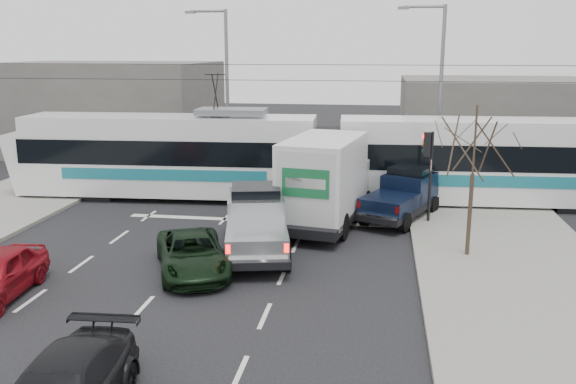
# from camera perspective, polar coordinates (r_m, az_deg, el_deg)

# --- Properties ---
(ground) EXTENTS (120.00, 120.00, 0.00)m
(ground) POSITION_cam_1_polar(r_m,az_deg,el_deg) (19.52, -5.48, -7.50)
(ground) COLOR black
(ground) RESTS_ON ground
(sidewalk_right) EXTENTS (6.00, 60.00, 0.15)m
(sidewalk_right) POSITION_cam_1_polar(r_m,az_deg,el_deg) (19.47, 21.46, -8.22)
(sidewalk_right) COLOR gray
(sidewalk_right) RESTS_ON ground
(rails) EXTENTS (60.00, 1.60, 0.03)m
(rails) POSITION_cam_1_polar(r_m,az_deg,el_deg) (28.89, -0.70, -0.53)
(rails) COLOR #33302D
(rails) RESTS_ON ground
(building_left) EXTENTS (14.00, 10.00, 6.00)m
(building_left) POSITION_cam_1_polar(r_m,az_deg,el_deg) (43.98, -16.54, 7.64)
(building_left) COLOR slate
(building_left) RESTS_ON ground
(building_right) EXTENTS (12.00, 10.00, 5.00)m
(building_right) POSITION_cam_1_polar(r_m,az_deg,el_deg) (42.58, 18.76, 6.64)
(building_right) COLOR slate
(building_right) RESTS_ON ground
(bare_tree) EXTENTS (2.40, 2.40, 5.00)m
(bare_tree) POSITION_cam_1_polar(r_m,az_deg,el_deg) (20.65, 17.05, 4.03)
(bare_tree) COLOR #47382B
(bare_tree) RESTS_ON ground
(traffic_signal) EXTENTS (0.44, 0.44, 3.60)m
(traffic_signal) POSITION_cam_1_polar(r_m,az_deg,el_deg) (24.61, 12.98, 3.20)
(traffic_signal) COLOR black
(traffic_signal) RESTS_ON ground
(street_lamp_near) EXTENTS (2.38, 0.25, 9.00)m
(street_lamp_near) POSITION_cam_1_polar(r_m,az_deg,el_deg) (31.86, 13.77, 9.68)
(street_lamp_near) COLOR slate
(street_lamp_near) RESTS_ON ground
(street_lamp_far) EXTENTS (2.38, 0.25, 9.00)m
(street_lamp_far) POSITION_cam_1_polar(r_m,az_deg,el_deg) (34.84, -6.02, 10.26)
(street_lamp_far) COLOR slate
(street_lamp_far) RESTS_ON ground
(catenary) EXTENTS (60.00, 0.20, 7.00)m
(catenary) POSITION_cam_1_polar(r_m,az_deg,el_deg) (28.22, -0.73, 7.12)
(catenary) COLOR black
(catenary) RESTS_ON ground
(tram) EXTENTS (28.33, 4.31, 5.76)m
(tram) POSITION_cam_1_polar(r_m,az_deg,el_deg) (27.94, 3.60, 3.23)
(tram) COLOR white
(tram) RESTS_ON ground
(silver_pickup) EXTENTS (3.16, 6.13, 2.12)m
(silver_pickup) POSITION_cam_1_polar(r_m,az_deg,el_deg) (21.30, -2.98, -2.68)
(silver_pickup) COLOR black
(silver_pickup) RESTS_ON ground
(box_truck) EXTENTS (3.64, 7.47, 3.58)m
(box_truck) POSITION_cam_1_polar(r_m,az_deg,el_deg) (24.29, 3.72, 1.04)
(box_truck) COLOR black
(box_truck) RESTS_ON ground
(navy_pickup) EXTENTS (3.66, 5.23, 2.08)m
(navy_pickup) POSITION_cam_1_polar(r_m,az_deg,el_deg) (25.68, 10.79, -0.20)
(navy_pickup) COLOR black
(navy_pickup) RESTS_ON ground
(green_car) EXTENTS (3.59, 4.84, 1.22)m
(green_car) POSITION_cam_1_polar(r_m,az_deg,el_deg) (19.50, -8.97, -5.72)
(green_car) COLOR black
(green_car) RESTS_ON ground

